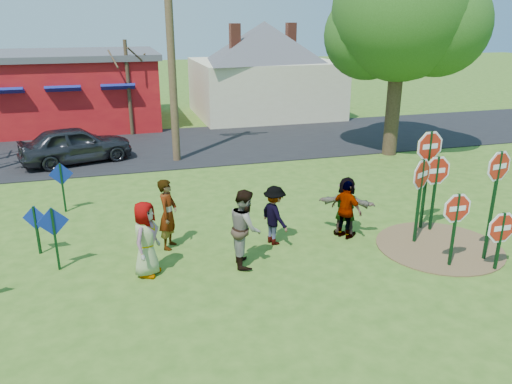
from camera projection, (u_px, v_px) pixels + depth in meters
ground at (262, 252)px, 12.70m from camera, size 120.00×120.00×0.00m
road at (191, 145)px, 23.12m from camera, size 120.00×7.50×0.04m
dirt_patch at (439, 246)px, 12.96m from camera, size 3.20×3.20×0.03m
red_building at (69, 89)px, 26.92m from camera, size 9.40×7.69×3.90m
cream_house at (264, 65)px, 29.47m from camera, size 9.40×9.40×6.50m
stop_sign_a at (456, 214)px, 11.55m from camera, size 0.97×0.07×1.97m
stop_sign_b at (429, 155)px, 13.41m from camera, size 1.11×0.13×2.95m
stop_sign_c at (497, 181)px, 11.62m from camera, size 0.98×0.19×2.89m
stop_sign_d at (436, 176)px, 13.45m from camera, size 1.08×0.07×2.29m
stop_sign_e at (501, 231)px, 11.46m from camera, size 1.02×0.07×1.59m
stop_sign_g at (421, 182)px, 12.68m from camera, size 0.96×0.51×2.43m
blue_diamond_b at (54, 231)px, 11.50m from camera, size 0.71×0.11×1.58m
blue_diamond_c at (36, 224)px, 12.35m from camera, size 0.61×0.24×1.29m
blue_diamond_d at (62, 182)px, 15.00m from camera, size 0.70×0.07×1.55m
person_a at (146, 239)px, 11.32m from camera, size 0.93×1.04×1.79m
person_b at (168, 214)px, 12.67m from camera, size 0.69×0.80×1.85m
person_c at (245, 228)px, 11.80m from camera, size 0.82×1.00×1.89m
person_d at (274, 215)px, 12.93m from camera, size 0.84×1.14×1.58m
person_e at (347, 210)px, 13.26m from camera, size 0.79×1.01×1.60m
person_f at (346, 206)px, 13.44m from camera, size 1.55×1.24×1.65m
suv at (76, 144)px, 20.11m from camera, size 4.65×2.86×1.48m
utility_pole at (170, 27)px, 18.94m from camera, size 2.45×0.36×10.01m
leafy_tree at (404, 18)px, 19.87m from camera, size 6.10×5.57×8.67m
bare_tree_east at (128, 75)px, 24.15m from camera, size 1.80×1.80×4.62m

